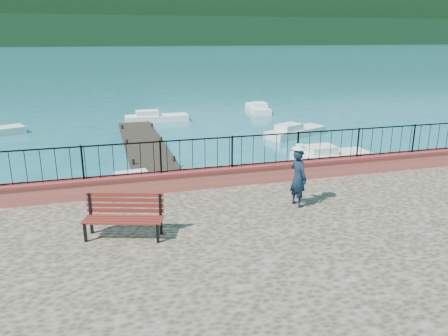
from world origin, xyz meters
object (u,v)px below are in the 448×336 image
boat_4 (157,116)px  boat_0 (146,181)px  boat_2 (296,129)px  boat_1 (331,153)px  park_bench (124,225)px  person (298,178)px  boat_5 (258,106)px

boat_4 → boat_0: bearing=-98.0°
boat_2 → boat_4: same height
boat_2 → boat_4: size_ratio=0.95×
boat_1 → park_bench: bearing=-140.6°
person → boat_2: (6.09, 13.04, -1.60)m
boat_1 → boat_4: size_ratio=0.85×
boat_0 → boat_5: bearing=49.6°
boat_0 → boat_1: (8.88, 1.86, 0.00)m
person → boat_0: size_ratio=0.46×
park_bench → boat_4: 21.01m
park_bench → boat_5: 25.58m
person → boat_5: person is taller
boat_0 → boat_4: (2.30, 14.31, 0.00)m
boat_5 → boat_1: bearing=-177.8°
boat_4 → boat_5: 8.48m
boat_0 → boat_1: 9.07m
park_bench → boat_4: size_ratio=0.44×
person → boat_5: (7.00, 22.00, -1.60)m
person → boat_0: (-3.53, 5.67, -1.60)m
boat_2 → boat_5: same height
boat_0 → park_bench: bearing=-107.9°
person → boat_5: 23.14m
boat_2 → boat_4: bearing=112.3°
person → boat_1: 9.38m
boat_1 → boat_4: bearing=117.9°
park_bench → boat_1: park_bench is taller
boat_1 → boat_5: same height
boat_4 → park_bench: bearing=-98.4°
boat_1 → boat_0: bearing=-168.1°
boat_2 → boat_5: bearing=59.9°
boat_0 → boat_4: bearing=73.3°
boat_1 → boat_2: same height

